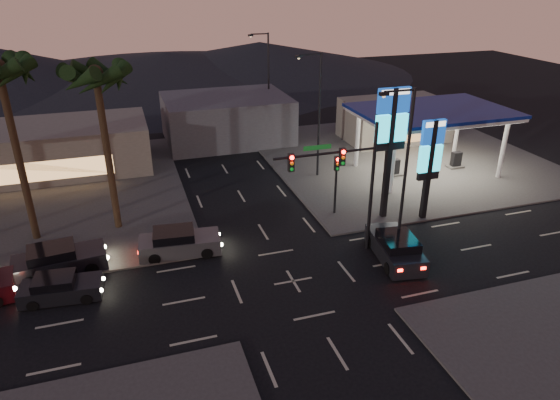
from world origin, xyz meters
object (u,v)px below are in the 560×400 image
object	(u,v)px
car_lane_b_front	(179,243)
car_lane_b_mid	(58,260)
suv_station	(395,248)
pylon_sign_tall	(391,128)
traffic_signal_mast	(346,173)
car_lane_a_front	(60,288)
gas_station	(432,114)
pylon_sign_short	(430,155)

from	to	relation	value
car_lane_b_front	car_lane_b_mid	bearing A→B (deg)	-179.87
suv_station	car_lane_b_mid	bearing A→B (deg)	166.38
pylon_sign_tall	suv_station	world-z (taller)	pylon_sign_tall
traffic_signal_mast	car_lane_a_front	world-z (taller)	traffic_signal_mast
suv_station	gas_station	bearing A→B (deg)	50.74
pylon_sign_short	traffic_signal_mast	size ratio (longest dim) A/B	0.88
suv_station	pylon_sign_tall	bearing A→B (deg)	68.62
traffic_signal_mast	suv_station	bearing A→B (deg)	-30.78
pylon_sign_tall	car_lane_b_front	xyz separation A→B (m)	(-14.07, -0.58, -5.65)
traffic_signal_mast	car_lane_a_front	xyz separation A→B (m)	(-15.78, 0.22, -4.60)
gas_station	car_lane_b_mid	size ratio (longest dim) A/B	2.33
pylon_sign_short	car_lane_b_front	bearing A→B (deg)	178.53
pylon_sign_short	suv_station	bearing A→B (deg)	-137.47
car_lane_b_mid	traffic_signal_mast	bearing A→B (deg)	-10.32
car_lane_b_front	suv_station	size ratio (longest dim) A/B	0.97
car_lane_a_front	suv_station	distance (m)	18.61
car_lane_a_front	car_lane_b_mid	xyz separation A→B (m)	(-0.26, 2.70, 0.14)
traffic_signal_mast	pylon_sign_short	bearing A→B (deg)	19.13
traffic_signal_mast	car_lane_b_mid	distance (m)	16.91
pylon_sign_tall	car_lane_b_front	world-z (taller)	pylon_sign_tall
gas_station	car_lane_a_front	bearing A→B (deg)	-160.75
gas_station	pylon_sign_short	xyz separation A→B (m)	(-5.00, -7.50, -0.42)
car_lane_a_front	car_lane_b_front	bearing A→B (deg)	22.82
car_lane_a_front	car_lane_b_front	distance (m)	7.00
car_lane_b_front	suv_station	bearing A→B (deg)	-20.72
car_lane_a_front	suv_station	world-z (taller)	suv_station
gas_station	car_lane_b_front	xyz separation A→B (m)	(-21.57, -7.08, -4.34)
traffic_signal_mast	car_lane_b_front	distance (m)	10.76
pylon_sign_tall	car_lane_a_front	bearing A→B (deg)	-170.89
car_lane_b_mid	gas_station	bearing A→B (deg)	14.07
car_lane_b_mid	suv_station	world-z (taller)	car_lane_b_mid
pylon_sign_tall	pylon_sign_short	bearing A→B (deg)	-21.80
gas_station	car_lane_a_front	world-z (taller)	gas_station
car_lane_a_front	suv_station	size ratio (longest dim) A/B	0.82
pylon_sign_short	car_lane_b_front	size ratio (longest dim) A/B	1.39
car_lane_b_front	car_lane_b_mid	xyz separation A→B (m)	(-6.72, -0.01, 0.03)
pylon_sign_short	suv_station	size ratio (longest dim) A/B	1.35
gas_station	suv_station	world-z (taller)	gas_station
car_lane_a_front	car_lane_b_mid	bearing A→B (deg)	95.60
gas_station	suv_station	xyz separation A→B (m)	(-9.51, -11.64, -4.32)
pylon_sign_short	suv_station	world-z (taller)	pylon_sign_short
gas_station	suv_station	distance (m)	15.64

